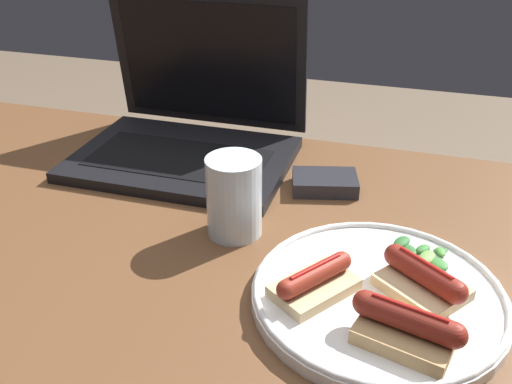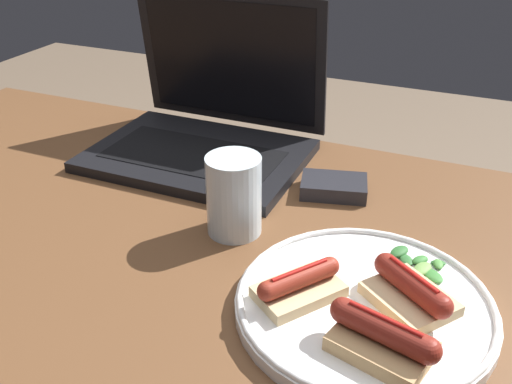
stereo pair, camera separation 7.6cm
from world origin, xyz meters
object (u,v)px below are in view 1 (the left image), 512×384
external_drive (325,183)px  drinking_glass (234,197)px  laptop (190,130)px  plate (378,295)px

external_drive → drinking_glass: bearing=-135.9°
laptop → plate: 0.47m
external_drive → laptop: bearing=152.3°
laptop → drinking_glass: size_ratio=3.21×
plate → external_drive: bearing=113.6°
laptop → plate: size_ratio=1.23×
plate → external_drive: (-0.11, 0.25, 0.00)m
plate → drinking_glass: size_ratio=2.61×
drinking_glass → external_drive: size_ratio=0.98×
laptop → external_drive: 0.26m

